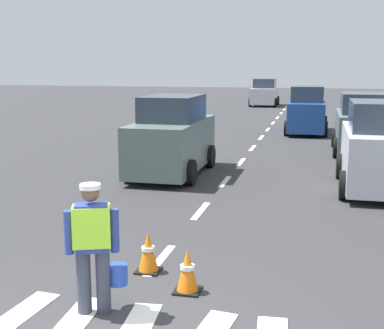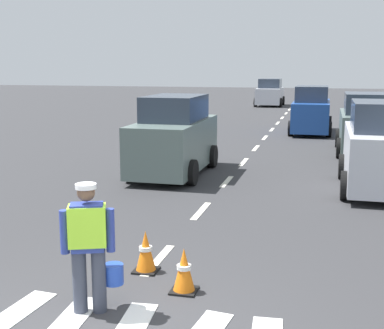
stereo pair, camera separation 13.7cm
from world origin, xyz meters
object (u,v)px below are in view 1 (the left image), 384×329
Objects in this scene: traffic_cone_far at (148,252)px; car_oncoming_lead at (172,138)px; car_oncoming_third at (265,93)px; road_worker at (94,242)px; car_parked_curbside at (379,149)px; car_outgoing_far at (307,111)px; car_parked_far at (364,125)px; traffic_cone_near at (187,270)px.

car_oncoming_lead is at bearing 102.68° from traffic_cone_far.
car_oncoming_lead is 1.08× the size of car_oncoming_third.
road_worker is 1.57m from traffic_cone_far.
traffic_cone_far is at bearing -121.29° from car_parked_curbside.
road_worker is at bearing -96.31° from car_outgoing_far.
car_parked_far reaches higher than traffic_cone_far.
road_worker is 0.43× the size of car_parked_curbside.
car_parked_curbside is at bearing 62.25° from road_worker.
road_worker is 0.41× the size of car_parked_far.
car_parked_far reaches higher than road_worker.
road_worker is 19.24m from car_outgoing_far.
car_outgoing_far is at bearing 83.91° from traffic_cone_far.
car_outgoing_far is 5.77m from car_parked_far.
car_oncoming_lead reaches higher than traffic_cone_far.
road_worker reaches higher than traffic_cone_far.
traffic_cone_near is at bearing 41.43° from road_worker.
car_oncoming_third is (-1.47, 35.21, 0.02)m from road_worker.
traffic_cone_far is at bearing -77.32° from car_oncoming_lead.
car_oncoming_third is (-3.58, 16.09, -0.05)m from car_outgoing_far.
car_parked_curbside is at bearing -78.40° from car_oncoming_third.
car_oncoming_lead is at bearing 99.16° from road_worker.
traffic_cone_near is at bearing -114.29° from car_parked_curbside.
car_outgoing_far reaches higher than traffic_cone_near.
car_oncoming_third reaches higher than road_worker.
traffic_cone_near is at bearing -104.05° from car_parked_far.
car_parked_far is (2.09, -5.38, -0.01)m from car_outgoing_far.
car_oncoming_third is at bearing 101.60° from car_parked_curbside.
car_oncoming_lead is (-1.61, 7.17, 0.73)m from traffic_cone_far.
car_outgoing_far is 1.10× the size of car_parked_curbside.
road_worker is 8.90m from car_parked_curbside.
traffic_cone_far reaches higher than traffic_cone_near.
car_outgoing_far is (3.50, 10.53, -0.04)m from car_oncoming_lead.
car_oncoming_lead is (-1.39, 8.60, 0.11)m from road_worker.
car_outgoing_far is at bearing 71.61° from car_oncoming_lead.
car_parked_curbside is at bearing -7.40° from car_oncoming_lead.
car_outgoing_far reaches higher than road_worker.
traffic_cone_near is at bearing -93.55° from car_outgoing_far.
car_outgoing_far is 11.43m from car_parked_curbside.
traffic_cone_near is 0.16× the size of car_parked_curbside.
road_worker reaches higher than traffic_cone_near.
car_parked_far is (5.59, 5.15, -0.05)m from car_oncoming_lead.
car_parked_far is at bearing 89.45° from car_parked_curbside.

